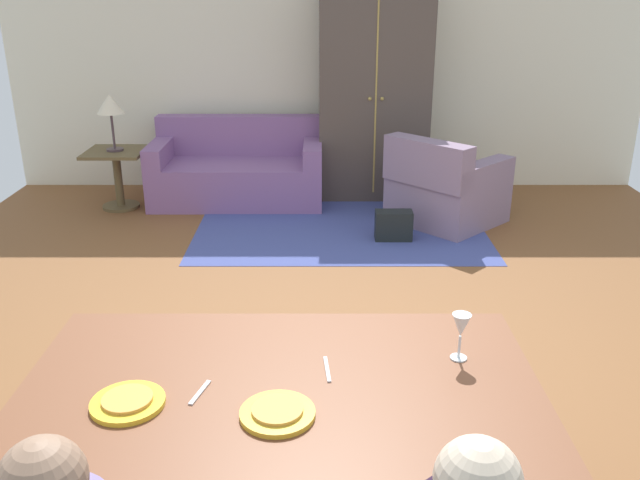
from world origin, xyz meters
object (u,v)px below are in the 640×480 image
object	(u,v)px
couch	(240,171)
handbag	(395,226)
armchair	(446,189)
table_lamp	(112,106)
wine_glass	(462,328)
side_table	(119,171)
plate_near_child	(279,413)
plate_near_man	(129,402)
dining_table	(282,400)
armoire	(375,94)

from	to	relation	value
couch	handbag	xyz separation A→B (m)	(1.48, -1.16, -0.17)
armchair	table_lamp	bearing A→B (deg)	172.06
wine_glass	side_table	distance (m)	4.88
side_table	plate_near_child	bearing A→B (deg)	-67.73
plate_near_man	handbag	bearing A→B (deg)	70.12
dining_table	couch	size ratio (longest dim) A/B	1.08
dining_table	table_lamp	bearing A→B (deg)	113.10
plate_near_man	couch	size ratio (longest dim) A/B	0.15
wine_glass	couch	distance (m)	4.65
wine_glass	armoire	size ratio (longest dim) A/B	0.09
wine_glass	armchair	xyz separation A→B (m)	(0.63, 3.72, -0.57)
wine_glass	plate_near_man	bearing A→B (deg)	-165.62
plate_near_man	plate_near_child	xyz separation A→B (m)	(0.51, -0.06, 0.00)
plate_near_man	side_table	bearing A→B (deg)	106.76
armchair	handbag	bearing A→B (deg)	-137.87
plate_near_child	handbag	bearing A→B (deg)	77.85
armchair	dining_table	bearing A→B (deg)	-108.31
dining_table	side_table	bearing A→B (deg)	113.10
plate_near_child	handbag	size ratio (longest dim) A/B	0.78
dining_table	armoire	world-z (taller)	armoire
armchair	handbag	xyz separation A→B (m)	(-0.51, -0.46, -0.19)
couch	side_table	distance (m)	1.18
table_lamp	armchair	bearing A→B (deg)	-7.94
side_table	couch	bearing A→B (deg)	12.64
dining_table	couch	bearing A→B (deg)	98.64
armchair	armoire	bearing A→B (deg)	123.93
armchair	armoire	world-z (taller)	armoire
plate_near_man	table_lamp	world-z (taller)	table_lamp
plate_near_child	armoire	xyz separation A→B (m)	(0.68, 4.98, 0.28)
couch	table_lamp	size ratio (longest dim) A/B	3.16
plate_near_child	handbag	xyz separation A→B (m)	(0.78, 3.61, -0.64)
armchair	table_lamp	xyz separation A→B (m)	(-3.14, 0.44, 0.69)
table_lamp	couch	bearing A→B (deg)	12.64
plate_near_man	armchair	distance (m)	4.42
couch	table_lamp	xyz separation A→B (m)	(-1.15, -0.26, 0.71)
wine_glass	side_table	bearing A→B (deg)	121.16
armoire	handbag	bearing A→B (deg)	-85.97
plate_near_man	armoire	distance (m)	5.07
armoire	handbag	distance (m)	1.65
armchair	side_table	size ratio (longest dim) A/B	2.08
plate_near_man	armoire	world-z (taller)	armoire
armchair	side_table	bearing A→B (deg)	172.06
side_table	table_lamp	xyz separation A→B (m)	(0.00, -0.00, 0.63)
side_table	armoire	bearing A→B (deg)	10.42
plate_near_man	armoire	bearing A→B (deg)	76.41
armchair	handbag	distance (m)	0.71
dining_table	wine_glass	size ratio (longest dim) A/B	9.91
plate_near_man	armchair	world-z (taller)	armchair
dining_table	wine_glass	distance (m)	0.71
plate_near_child	couch	distance (m)	4.84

